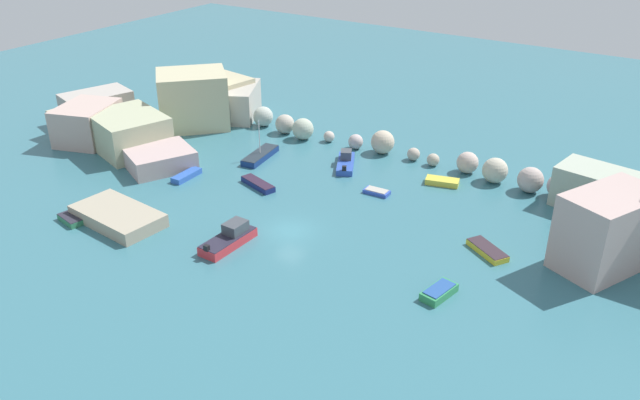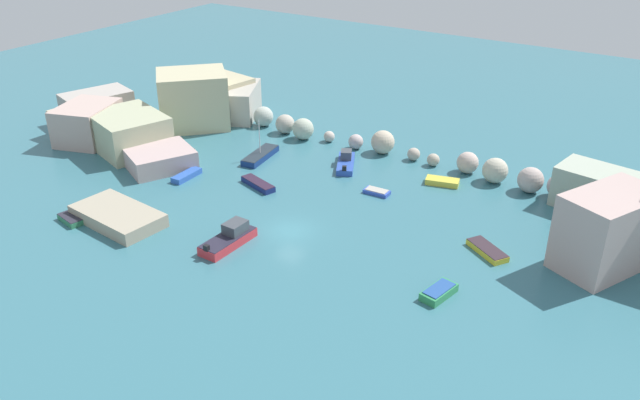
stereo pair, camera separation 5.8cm
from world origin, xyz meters
TOP-DOWN VIEW (x-y plane):
  - cove_water at (0.00, 0.00)m, footprint 160.00×160.00m
  - cliff_headland_left at (-27.76, 12.30)m, footprint 24.60×26.16m
  - rock_breakwater at (1.84, 19.69)m, footprint 41.32×3.96m
  - stone_dock at (-14.04, -7.19)m, footprint 8.97×5.44m
  - moored_boat_0 at (-12.19, 11.47)m, footprint 2.55×5.89m
  - moored_boat_1 at (-7.96, 5.62)m, footprint 4.52×2.44m
  - moored_boat_2 at (16.00, 5.94)m, footprint 4.11×3.36m
  - moored_boat_3 at (15.11, -1.98)m, footprint 2.03×3.33m
  - moored_boat_4 at (2.89, 10.75)m, footprint 2.58×1.32m
  - moored_boat_5 at (-3.17, 14.87)m, footprint 3.94×5.44m
  - moored_boat_6 at (7.44, 16.30)m, footprint 3.58×2.25m
  - moored_boat_7 at (-2.97, -4.70)m, footprint 2.13×5.50m
  - moored_boat_8 at (-15.48, 3.23)m, footprint 1.27×3.62m
  - moored_boat_9 at (-17.69, -9.59)m, footprint 2.94×1.70m
  - moored_boat_10 at (-19.87, 7.54)m, footprint 2.47×2.31m

SIDE VIEW (x-z plane):
  - cove_water at x=0.00m, z-range 0.00..0.00m
  - moored_boat_4 at x=2.89m, z-range -0.01..0.44m
  - moored_boat_2 at x=16.00m, z-range 0.00..0.55m
  - moored_boat_9 at x=-17.69m, z-range 0.00..0.57m
  - moored_boat_8 at x=-15.48m, z-range 0.00..0.58m
  - moored_boat_6 at x=7.44m, z-range 0.00..0.59m
  - moored_boat_1 at x=-7.96m, z-range 0.00..0.60m
  - moored_boat_10 at x=-19.87m, z-range 0.01..0.60m
  - moored_boat_3 at x=15.11m, z-range -0.01..0.72m
  - moored_boat_0 at x=-12.19m, z-range -1.89..2.62m
  - moored_boat_5 at x=-3.17m, z-range -0.30..1.26m
  - stone_dock at x=-14.04m, z-range 0.00..1.23m
  - moored_boat_7 at x=-2.97m, z-range -0.26..1.53m
  - rock_breakwater at x=1.84m, z-range -0.13..2.52m
  - cliff_headland_left at x=-27.76m, z-range -1.09..5.68m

